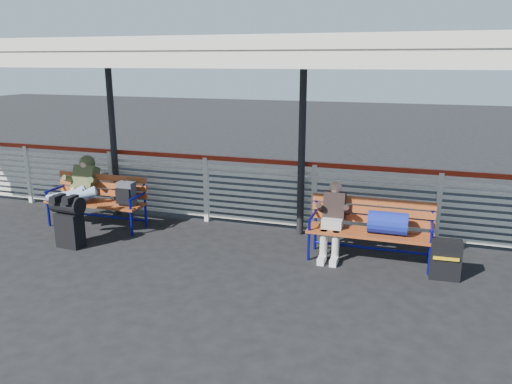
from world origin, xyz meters
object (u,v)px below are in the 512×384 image
(luggage_stack, at_px, (69,219))
(bench_right, at_px, (378,224))
(companion_person, at_px, (333,219))
(suitcase_side, at_px, (445,259))
(traveler_man, at_px, (77,192))
(bench_left, at_px, (105,195))

(luggage_stack, xyz_separation_m, bench_right, (4.69, 0.90, 0.13))
(companion_person, xyz_separation_m, suitcase_side, (1.60, -0.30, -0.32))
(bench_right, height_order, companion_person, companion_person)
(bench_right, relative_size, traveler_man, 1.10)
(companion_person, relative_size, suitcase_side, 2.08)
(luggage_stack, relative_size, bench_left, 0.47)
(luggage_stack, bearing_deg, companion_person, 17.00)
(bench_left, xyz_separation_m, suitcase_side, (5.67, -0.44, -0.30))
(bench_left, distance_m, bench_right, 4.74)
(bench_left, relative_size, suitcase_side, 3.27)
(luggage_stack, distance_m, bench_left, 1.05)
(companion_person, height_order, suitcase_side, companion_person)
(luggage_stack, distance_m, bench_right, 4.78)
(bench_left, bearing_deg, bench_right, -1.63)
(bench_left, xyz_separation_m, traveler_man, (-0.30, -0.35, 0.13))
(bench_left, bearing_deg, luggage_stack, -87.48)
(traveler_man, bearing_deg, suitcase_side, -0.88)
(bench_left, height_order, traveler_man, traveler_man)
(traveler_man, distance_m, suitcase_side, 5.99)
(traveler_man, relative_size, suitcase_side, 2.97)
(luggage_stack, relative_size, bench_right, 0.47)
(companion_person, bearing_deg, luggage_stack, -167.50)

